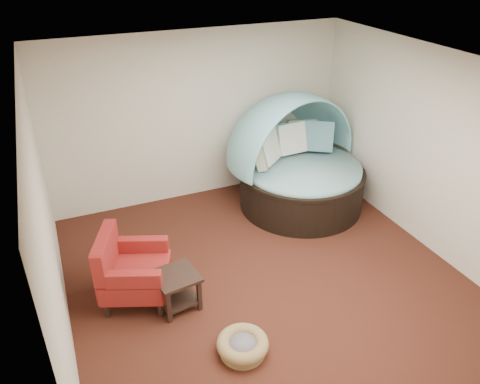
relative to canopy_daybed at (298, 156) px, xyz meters
name	(u,v)px	position (x,y,z in m)	size (l,w,h in m)	color
floor	(262,273)	(-1.35, -1.52, -0.87)	(5.00, 5.00, 0.00)	#4C2015
wall_back	(199,117)	(-1.35, 0.98, 0.53)	(5.00, 5.00, 0.00)	beige
wall_front	(404,320)	(-1.35, -4.02, 0.53)	(5.00, 5.00, 0.00)	beige
wall_left	(47,227)	(-3.85, -1.52, 0.53)	(5.00, 5.00, 0.00)	beige
wall_right	(426,150)	(1.15, -1.52, 0.53)	(5.00, 5.00, 0.00)	beige
ceiling	(269,67)	(-1.35, -1.52, 1.93)	(5.00, 5.00, 0.00)	white
canopy_daybed	(298,156)	(0.00, 0.00, 0.00)	(2.49, 2.44, 1.88)	black
pet_basket	(243,345)	(-2.14, -2.67, -0.77)	(0.68, 0.68, 0.20)	olive
red_armchair	(130,270)	(-3.05, -1.31, -0.43)	(1.05, 1.05, 0.95)	black
side_table	(177,286)	(-2.58, -1.67, -0.56)	(0.57, 0.57, 0.48)	black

